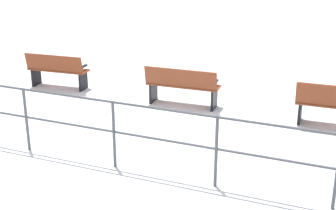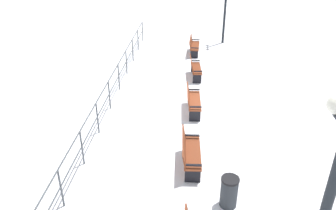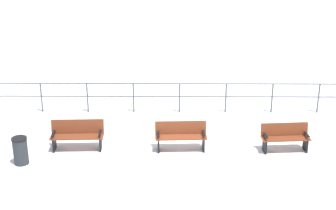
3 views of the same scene
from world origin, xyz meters
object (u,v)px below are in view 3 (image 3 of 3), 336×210
(bench_second, at_px, (77,135))
(trash_bin, at_px, (20,151))
(bench_fourth, at_px, (285,137))
(bench_third, at_px, (181,135))

(bench_second, height_order, trash_bin, bench_second)
(bench_second, xyz_separation_m, bench_fourth, (0.08, 6.57, -0.02))
(bench_second, distance_m, trash_bin, 1.84)
(bench_second, xyz_separation_m, trash_bin, (1.03, -1.52, -0.06))
(bench_second, relative_size, bench_fourth, 1.09)
(bench_fourth, distance_m, trash_bin, 8.14)
(trash_bin, bearing_deg, bench_second, 123.98)
(bench_third, height_order, trash_bin, bench_third)
(bench_second, xyz_separation_m, bench_third, (0.03, 3.28, -0.00))
(bench_fourth, bearing_deg, trash_bin, -87.89)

